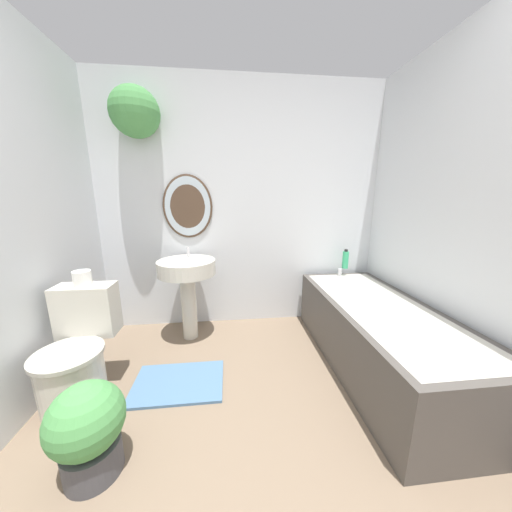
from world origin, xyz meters
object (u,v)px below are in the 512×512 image
object	(u,v)px
toilet	(77,358)
shampoo_bottle	(345,260)
bathtub	(378,335)
pedestal_sink	(187,278)
toilet_paper_roll	(82,278)
potted_plant	(88,428)

from	to	relation	value
toilet	shampoo_bottle	world-z (taller)	shampoo_bottle
shampoo_bottle	toilet	bearing A→B (deg)	-157.33
toilet	bathtub	world-z (taller)	toilet
pedestal_sink	toilet_paper_roll	xyz separation A→B (m)	(-0.59, -0.55, 0.19)
pedestal_sink	shampoo_bottle	bearing A→B (deg)	6.15
bathtub	shampoo_bottle	bearing A→B (deg)	85.51
bathtub	potted_plant	xyz separation A→B (m)	(-1.81, -0.62, -0.01)
toilet	toilet_paper_roll	distance (m)	0.51
pedestal_sink	shampoo_bottle	xyz separation A→B (m)	(1.58, 0.17, 0.09)
pedestal_sink	potted_plant	distance (m)	1.30
bathtub	toilet_paper_roll	bearing A→B (deg)	178.57
shampoo_bottle	toilet_paper_roll	size ratio (longest dim) A/B	1.81
toilet	shampoo_bottle	distance (m)	2.38
shampoo_bottle	potted_plant	size ratio (longest dim) A/B	0.42
potted_plant	toilet_paper_roll	size ratio (longest dim) A/B	4.33
pedestal_sink	bathtub	bearing A→B (deg)	-21.60
toilet	bathtub	distance (m)	2.11
shampoo_bottle	potted_plant	world-z (taller)	shampoo_bottle
pedestal_sink	potted_plant	world-z (taller)	pedestal_sink
shampoo_bottle	toilet_paper_roll	world-z (taller)	toilet_paper_roll
toilet	shampoo_bottle	xyz separation A→B (m)	(2.17, 0.91, 0.37)
pedestal_sink	potted_plant	xyz separation A→B (m)	(-0.29, -1.22, -0.34)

